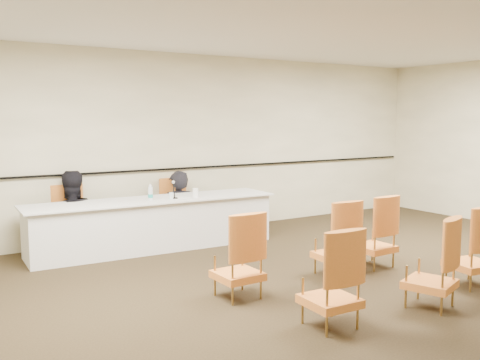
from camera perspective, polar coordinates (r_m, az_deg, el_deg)
name	(u,v)px	position (r m, az deg, el deg)	size (l,w,h in m)	color
floor	(361,295)	(6.15, 12.81, -11.91)	(10.00, 10.00, 0.00)	black
ceiling	(369,15)	(5.93, 13.58, 16.77)	(10.00, 10.00, 0.00)	silver
wall_back	(192,144)	(9.10, -5.10, 3.85)	(10.00, 0.04, 3.00)	#B5AF8E
wall_rail	(194,168)	(9.10, -4.96, 1.32)	(9.80, 0.04, 0.03)	black
panel_table	(154,224)	(8.07, -9.20, -4.64)	(3.72, 0.86, 0.75)	silver
panelist_main	(178,221)	(8.83, -6.62, -4.36)	(0.60, 0.40, 1.66)	black
panelist_main_chair	(178,208)	(8.79, -6.64, -3.00)	(0.50, 0.50, 0.95)	#B56820
panelist_second	(71,226)	(8.30, -17.59, -4.72)	(0.80, 0.62, 1.65)	black
panelist_second_chair	(71,218)	(8.27, -17.62, -3.87)	(0.50, 0.50, 0.95)	#B56820
papers	(179,198)	(8.08, -6.52, -1.88)	(0.30, 0.22, 0.00)	white
microphone	(174,190)	(7.97, -7.01, -1.07)	(0.09, 0.19, 0.26)	black
water_bottle	(150,192)	(7.87, -9.53, -1.31)	(0.07, 0.07, 0.24)	teal
drinking_glass	(171,196)	(7.96, -7.34, -1.67)	(0.06, 0.06, 0.10)	silver
coffee_cup	(195,193)	(8.10, -4.77, -1.37)	(0.09, 0.09, 0.14)	white
aud_chair_front_left	(238,255)	(5.81, -0.26, -7.96)	(0.50, 0.50, 0.95)	#B56820
aud_chair_front_mid	(336,238)	(6.71, 10.23, -6.08)	(0.50, 0.50, 0.95)	#B56820
aud_chair_front_right	(374,231)	(7.21, 14.10, -5.27)	(0.50, 0.50, 0.95)	#B56820
aud_chair_back_left	(330,277)	(5.09, 9.61, -10.17)	(0.50, 0.50, 0.95)	#B56820
aud_chair_back_mid	(431,262)	(5.85, 19.67, -8.24)	(0.50, 0.50, 0.95)	#B56820
aud_chair_back_right	(471,246)	(6.75, 23.43, -6.44)	(0.50, 0.50, 0.95)	#B56820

